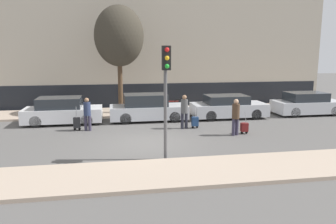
{
  "coord_description": "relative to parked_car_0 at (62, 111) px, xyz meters",
  "views": [
    {
      "loc": [
        -1.32,
        -13.22,
        3.75
      ],
      "look_at": [
        1.29,
        1.8,
        0.95
      ],
      "focal_mm": 35.0,
      "sensor_mm": 36.0,
      "label": 1
    }
  ],
  "objects": [
    {
      "name": "traffic_light",
      "position": [
        4.42,
        -6.87,
        2.16
      ],
      "size": [
        0.28,
        0.47,
        3.96
      ],
      "color": "#515154",
      "rests_on": "ground_plane"
    },
    {
      "name": "pedestrian_right",
      "position": [
        8.1,
        -3.95,
        0.29
      ],
      "size": [
        0.34,
        0.34,
        1.67
      ],
      "rotation": [
        0.0,
        0.0,
        3.48
      ],
      "color": "#383347",
      "rests_on": "ground_plane"
    },
    {
      "name": "parked_car_3",
      "position": [
        14.27,
        0.11,
        -0.02
      ],
      "size": [
        4.12,
        1.75,
        1.36
      ],
      "color": "#B7BABF",
      "rests_on": "ground_plane"
    },
    {
      "name": "building_facade",
      "position": [
        3.92,
        6.42,
        4.97
      ],
      "size": [
        28.0,
        3.52,
        11.28
      ],
      "color": "#A89E8C",
      "rests_on": "ground_plane"
    },
    {
      "name": "parked_car_2",
      "position": [
        9.2,
        -0.02,
        -0.03
      ],
      "size": [
        4.25,
        1.8,
        1.32
      ],
      "color": "#B7BABF",
      "rests_on": "ground_plane"
    },
    {
      "name": "parked_bicycle",
      "position": [
        6.28,
        2.42,
        -0.16
      ],
      "size": [
        1.77,
        0.06,
        0.96
      ],
      "color": "black",
      "rests_on": "sidewalk_far"
    },
    {
      "name": "pedestrian_left",
      "position": [
        1.42,
        -1.87,
        0.25
      ],
      "size": [
        0.34,
        0.34,
        1.6
      ],
      "rotation": [
        0.0,
        0.0,
        -0.31
      ],
      "color": "#383347",
      "rests_on": "ground_plane"
    },
    {
      "name": "parked_car_1",
      "position": [
        4.55,
        -0.01,
        0.03
      ],
      "size": [
        4.23,
        1.71,
        1.48
      ],
      "color": "#B7BABF",
      "rests_on": "ground_plane"
    },
    {
      "name": "sidewalk_near",
      "position": [
        3.92,
        -8.26,
        -0.6
      ],
      "size": [
        28.0,
        2.5,
        0.12
      ],
      "color": "tan",
      "rests_on": "ground_plane"
    },
    {
      "name": "ground_plane",
      "position": [
        3.92,
        -4.51,
        -0.66
      ],
      "size": [
        80.0,
        80.0,
        0.0
      ],
      "primitive_type": "plane",
      "color": "#565451"
    },
    {
      "name": "trolley_left",
      "position": [
        0.9,
        -1.71,
        -0.28
      ],
      "size": [
        0.34,
        0.29,
        1.17
      ],
      "color": "#262628",
      "rests_on": "ground_plane"
    },
    {
      "name": "parked_car_0",
      "position": [
        0.0,
        0.0,
        0.0
      ],
      "size": [
        4.03,
        1.75,
        1.4
      ],
      "color": "silver",
      "rests_on": "ground_plane"
    },
    {
      "name": "trolley_right",
      "position": [
        8.62,
        -3.77,
        -0.34
      ],
      "size": [
        0.34,
        0.29,
        1.06
      ],
      "color": "maroon",
      "rests_on": "ground_plane"
    },
    {
      "name": "bare_tree_near_crossing",
      "position": [
        3.14,
        2.11,
        4.0
      ],
      "size": [
        2.9,
        2.9,
        6.33
      ],
      "color": "#4C3826",
      "rests_on": "sidewalk_far"
    },
    {
      "name": "trolley_center",
      "position": [
        6.66,
        -2.25,
        -0.31
      ],
      "size": [
        0.34,
        0.29,
        1.11
      ],
      "color": "navy",
      "rests_on": "ground_plane"
    },
    {
      "name": "sidewalk_far",
      "position": [
        3.92,
        2.49,
        -0.6
      ],
      "size": [
        28.0,
        3.0,
        0.12
      ],
      "color": "tan",
      "rests_on": "ground_plane"
    },
    {
      "name": "pedestrian_center",
      "position": [
        6.11,
        -2.25,
        0.3
      ],
      "size": [
        0.35,
        0.34,
        1.68
      ],
      "rotation": [
        0.0,
        0.0,
        3.14
      ],
      "color": "#23232D",
      "rests_on": "ground_plane"
    }
  ]
}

